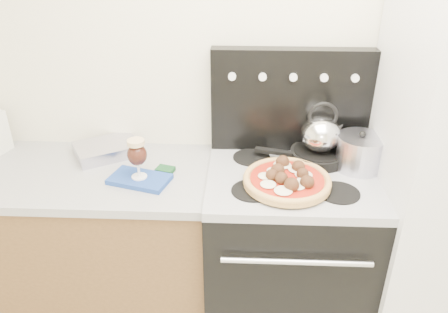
# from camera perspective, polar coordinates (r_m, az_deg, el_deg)

# --- Properties ---
(room_shell) EXTENTS (3.52, 3.01, 2.52)m
(room_shell) POSITION_cam_1_polar(r_m,az_deg,el_deg) (1.07, 10.23, -10.64)
(room_shell) COLOR beige
(room_shell) RESTS_ON ground
(base_cabinet) EXTENTS (1.45, 0.60, 0.86)m
(base_cabinet) POSITION_cam_1_polar(r_m,az_deg,el_deg) (2.45, -19.38, -11.28)
(base_cabinet) COLOR brown
(base_cabinet) RESTS_ON ground
(countertop) EXTENTS (1.48, 0.63, 0.04)m
(countertop) POSITION_cam_1_polar(r_m,az_deg,el_deg) (2.20, -21.20, -2.10)
(countertop) COLOR #A4A4A5
(countertop) RESTS_ON base_cabinet
(stove_body) EXTENTS (0.76, 0.65, 0.88)m
(stove_body) POSITION_cam_1_polar(r_m,az_deg,el_deg) (2.27, 7.96, -12.84)
(stove_body) COLOR black
(stove_body) RESTS_ON ground
(cooktop) EXTENTS (0.76, 0.65, 0.04)m
(cooktop) POSITION_cam_1_polar(r_m,az_deg,el_deg) (2.00, 8.82, -2.80)
(cooktop) COLOR #ADADB2
(cooktop) RESTS_ON stove_body
(backguard) EXTENTS (0.76, 0.08, 0.50)m
(backguard) POSITION_cam_1_polar(r_m,az_deg,el_deg) (2.14, 8.66, 7.24)
(backguard) COLOR black
(backguard) RESTS_ON cooktop
(foil_sheet) EXTENTS (0.37, 0.34, 0.06)m
(foil_sheet) POSITION_cam_1_polar(r_m,az_deg,el_deg) (2.25, -15.04, 0.95)
(foil_sheet) COLOR white
(foil_sheet) RESTS_ON countertop
(oven_mitt) EXTENTS (0.29, 0.22, 0.02)m
(oven_mitt) POSITION_cam_1_polar(r_m,az_deg,el_deg) (1.99, -10.96, -2.94)
(oven_mitt) COLOR #1F4197
(oven_mitt) RESTS_ON countertop
(beer_glass) EXTENTS (0.11, 0.11, 0.19)m
(beer_glass) POSITION_cam_1_polar(r_m,az_deg,el_deg) (1.93, -11.23, -0.27)
(beer_glass) COLOR #33150E
(beer_glass) RESTS_ON oven_mitt
(pizza_pan) EXTENTS (0.43, 0.43, 0.01)m
(pizza_pan) POSITION_cam_1_polar(r_m,az_deg,el_deg) (1.90, 8.17, -3.69)
(pizza_pan) COLOR black
(pizza_pan) RESTS_ON cooktop
(pizza) EXTENTS (0.43, 0.43, 0.05)m
(pizza) POSITION_cam_1_polar(r_m,az_deg,el_deg) (1.88, 8.24, -2.86)
(pizza) COLOR tan
(pizza) RESTS_ON pizza_pan
(skillet) EXTENTS (0.33, 0.33, 0.05)m
(skillet) POSITION_cam_1_polar(r_m,az_deg,el_deg) (2.13, 12.22, 0.15)
(skillet) COLOR black
(skillet) RESTS_ON cooktop
(tea_kettle) EXTENTS (0.19, 0.19, 0.21)m
(tea_kettle) POSITION_cam_1_polar(r_m,az_deg,el_deg) (2.07, 12.57, 3.25)
(tea_kettle) COLOR silver
(tea_kettle) RESTS_ON skillet
(stock_pot) EXTENTS (0.25, 0.25, 0.15)m
(stock_pot) POSITION_cam_1_polar(r_m,az_deg,el_deg) (2.08, 17.26, 0.37)
(stock_pot) COLOR silver
(stock_pot) RESTS_ON cooktop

